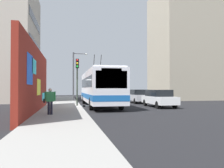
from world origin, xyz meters
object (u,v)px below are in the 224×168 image
at_px(pedestrian_near_wall, 50,99).
at_px(street_lamp, 75,73).
at_px(city_bus, 99,87).
at_px(parked_car_white, 159,98).
at_px(parked_car_silver, 138,96).
at_px(traffic_light, 77,74).

distance_m(pedestrian_near_wall, street_lamp, 15.95).
bearing_deg(city_bus, street_lamp, 14.26).
distance_m(city_bus, parked_car_white, 5.65).
bearing_deg(pedestrian_near_wall, parked_car_silver, -38.30).
bearing_deg(parked_car_silver, city_bus, 128.21).
distance_m(parked_car_white, parked_car_silver, 6.05).
xyz_separation_m(parked_car_silver, pedestrian_near_wall, (-11.70, 9.24, 0.21)).
height_order(parked_car_white, parked_car_silver, same).
bearing_deg(traffic_light, pedestrian_near_wall, 164.26).
bearing_deg(traffic_light, parked_car_white, -98.25).
bearing_deg(parked_car_white, traffic_light, 81.75).
bearing_deg(street_lamp, parked_car_white, -143.97).
relative_size(parked_car_silver, pedestrian_near_wall, 2.89).
height_order(city_bus, parked_car_white, city_bus).
xyz_separation_m(parked_car_silver, street_lamp, (3.88, 7.23, 2.91)).
height_order(city_bus, traffic_light, city_bus).
distance_m(pedestrian_near_wall, traffic_light, 7.24).
height_order(parked_car_silver, pedestrian_near_wall, pedestrian_near_wall).
distance_m(traffic_light, street_lamp, 8.90).
height_order(pedestrian_near_wall, traffic_light, traffic_light).
xyz_separation_m(parked_car_white, pedestrian_near_wall, (-5.65, 9.24, 0.22)).
xyz_separation_m(parked_car_white, traffic_light, (1.07, 7.35, 2.16)).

